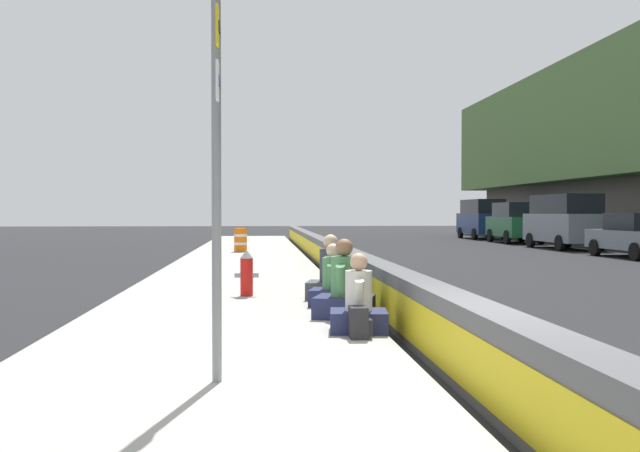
# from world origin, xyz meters

# --- Properties ---
(ground_plane) EXTENTS (160.00, 160.00, 0.00)m
(ground_plane) POSITION_xyz_m (0.00, 0.00, 0.00)
(ground_plane) COLOR #232326
(ground_plane) RESTS_ON ground
(sidewalk_strip) EXTENTS (80.00, 4.40, 0.14)m
(sidewalk_strip) POSITION_xyz_m (0.00, 2.65, 0.07)
(sidewalk_strip) COLOR #A8A59E
(sidewalk_strip) RESTS_ON ground_plane
(jersey_barrier) EXTENTS (76.00, 0.45, 0.85)m
(jersey_barrier) POSITION_xyz_m (0.00, 0.00, 0.42)
(jersey_barrier) COLOR #545456
(jersey_barrier) RESTS_ON ground_plane
(route_sign_post) EXTENTS (0.44, 0.09, 3.60)m
(route_sign_post) POSITION_xyz_m (0.11, 2.50, 2.21)
(route_sign_post) COLOR gray
(route_sign_post) RESTS_ON sidewalk_strip
(fire_hydrant) EXTENTS (0.26, 0.46, 0.88)m
(fire_hydrant) POSITION_xyz_m (6.77, 2.35, 0.59)
(fire_hydrant) COLOR red
(fire_hydrant) RESTS_ON sidewalk_strip
(seated_person_foreground) EXTENTS (0.72, 0.82, 1.05)m
(seated_person_foreground) POSITION_xyz_m (2.68, 0.79, 0.47)
(seated_person_foreground) COLOR #23284C
(seated_person_foreground) RESTS_ON sidewalk_strip
(seated_person_middle) EXTENTS (0.96, 1.04, 1.19)m
(seated_person_middle) POSITION_xyz_m (3.95, 0.83, 0.51)
(seated_person_middle) COLOR #23284C
(seated_person_middle) RESTS_ON sidewalk_strip
(seated_person_rear) EXTENTS (0.81, 0.89, 1.06)m
(seated_person_rear) POSITION_xyz_m (5.24, 0.86, 0.47)
(seated_person_rear) COLOR #23284C
(seated_person_rear) RESTS_ON sidewalk_strip
(seated_person_far) EXTENTS (0.89, 0.99, 1.19)m
(seated_person_far) POSITION_xyz_m (6.21, 0.80, 0.51)
(seated_person_far) COLOR #424247
(seated_person_far) RESTS_ON sidewalk_strip
(backpack) EXTENTS (0.32, 0.28, 0.40)m
(backpack) POSITION_xyz_m (2.22, 0.85, 0.33)
(backpack) COLOR #232328
(backpack) RESTS_ON sidewalk_strip
(construction_barrel) EXTENTS (0.54, 0.54, 0.95)m
(construction_barrel) POSITION_xyz_m (21.48, 2.88, 0.62)
(construction_barrel) COLOR orange
(construction_barrel) RESTS_ON sidewalk_strip
(parked_car_fourth) EXTENTS (4.53, 2.02, 1.71)m
(parked_car_fourth) POSITION_xyz_m (18.40, -12.06, 0.86)
(parked_car_fourth) COLOR slate
(parked_car_fourth) RESTS_ON ground_plane
(parked_car_midline) EXTENTS (5.12, 2.14, 2.56)m
(parked_car_midline) POSITION_xyz_m (24.82, -12.15, 1.35)
(parked_car_midline) COLOR slate
(parked_car_midline) RESTS_ON ground_plane
(parked_car_far) EXTENTS (4.87, 2.21, 2.28)m
(parked_car_far) POSITION_xyz_m (31.21, -12.19, 1.18)
(parked_car_far) COLOR #145128
(parked_car_far) RESTS_ON ground_plane
(parked_car_farther) EXTENTS (5.13, 2.17, 2.56)m
(parked_car_farther) POSITION_xyz_m (37.29, -12.28, 1.35)
(parked_car_farther) COLOR navy
(parked_car_farther) RESTS_ON ground_plane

